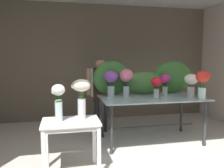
% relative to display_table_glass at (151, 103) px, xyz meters
% --- Properties ---
extents(ground_plane, '(8.42, 8.42, 0.00)m').
position_rel_display_table_glass_xyz_m(ground_plane, '(-0.52, 0.04, -0.73)').
color(ground_plane, beige).
extents(wall_back, '(5.69, 0.12, 2.92)m').
position_rel_display_table_glass_xyz_m(wall_back, '(-0.52, 1.95, 0.73)').
color(wall_back, '#706656').
rests_on(wall_back, ground).
extents(display_table_glass, '(1.92, 1.04, 0.85)m').
position_rel_display_table_glass_xyz_m(display_table_glass, '(0.00, 0.00, 0.00)').
color(display_table_glass, '#A5BFCC').
rests_on(display_table_glass, ground).
extents(side_table_white, '(0.77, 0.54, 0.73)m').
position_rel_display_table_glass_xyz_m(side_table_white, '(-1.52, -0.90, -0.10)').
color(side_table_white, white).
rests_on(side_table_white, ground).
extents(florist, '(0.59, 0.24, 1.56)m').
position_rel_display_table_glass_xyz_m(florist, '(-0.84, 0.77, 0.22)').
color(florist, '#232328').
rests_on(florist, ground).
extents(foliage_backdrop, '(2.08, 0.25, 0.67)m').
position_rel_display_table_glass_xyz_m(foliage_backdrop, '(0.03, 0.40, 0.42)').
color(foliage_backdrop, '#387033').
rests_on(foliage_backdrop, display_table_glass).
extents(vase_crimson_roses, '(0.22, 0.21, 0.39)m').
position_rel_display_table_glass_xyz_m(vase_crimson_roses, '(0.06, -0.08, 0.37)').
color(vase_crimson_roses, silver).
rests_on(vase_crimson_roses, display_table_glass).
extents(vase_violet_stock, '(0.26, 0.26, 0.49)m').
position_rel_display_table_glass_xyz_m(vase_violet_stock, '(-0.72, 0.24, 0.43)').
color(vase_violet_stock, silver).
rests_on(vase_violet_stock, display_table_glass).
extents(vase_ivory_snapdragons, '(0.25, 0.25, 0.43)m').
position_rel_display_table_glass_xyz_m(vase_ivory_snapdragons, '(0.72, -0.14, 0.38)').
color(vase_ivory_snapdragons, silver).
rests_on(vase_ivory_snapdragons, display_table_glass).
extents(vase_magenta_freesia, '(0.20, 0.20, 0.42)m').
position_rel_display_table_glass_xyz_m(vase_magenta_freesia, '(0.36, 0.19, 0.37)').
color(vase_magenta_freesia, silver).
rests_on(vase_magenta_freesia, display_table_glass).
extents(vase_rosy_lilies, '(0.26, 0.26, 0.52)m').
position_rel_display_table_glass_xyz_m(vase_rosy_lilies, '(-0.44, 0.20, 0.46)').
color(vase_rosy_lilies, silver).
rests_on(vase_rosy_lilies, display_table_glass).
extents(vase_scarlet_tulips, '(0.26, 0.22, 0.51)m').
position_rel_display_table_glass_xyz_m(vase_scarlet_tulips, '(0.77, -0.42, 0.43)').
color(vase_scarlet_tulips, silver).
rests_on(vase_scarlet_tulips, display_table_glass).
extents(vase_white_roses_tall, '(0.17, 0.17, 0.50)m').
position_rel_display_table_glass_xyz_m(vase_white_roses_tall, '(-1.68, -0.90, 0.29)').
color(vase_white_roses_tall, silver).
rests_on(vase_white_roses_tall, side_table_white).
extents(vase_cream_lisianthus_tall, '(0.27, 0.25, 0.55)m').
position_rel_display_table_glass_xyz_m(vase_cream_lisianthus_tall, '(-1.37, -0.84, 0.37)').
color(vase_cream_lisianthus_tall, silver).
rests_on(vase_cream_lisianthus_tall, side_table_white).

